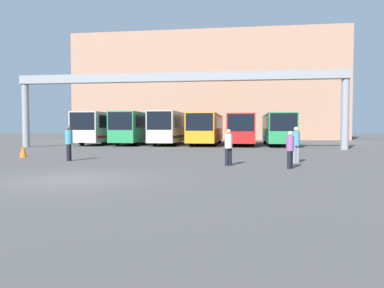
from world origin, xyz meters
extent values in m
plane|color=#514F4C|center=(0.00, 0.00, 0.00)|extent=(200.00, 200.00, 0.00)
cube|color=tan|center=(0.00, 47.22, 7.83)|extent=(40.00, 12.00, 15.66)
cylinder|color=gray|center=(-13.37, 18.77, 2.76)|extent=(0.60, 0.60, 5.51)
cylinder|color=gray|center=(13.37, 18.77, 2.76)|extent=(0.60, 0.60, 5.51)
cube|color=gray|center=(0.00, 18.77, 5.86)|extent=(27.34, 0.80, 0.70)
cube|color=beige|center=(-8.88, 25.84, 1.78)|extent=(2.58, 11.01, 2.85)
cube|color=black|center=(-8.88, 20.35, 2.30)|extent=(2.37, 0.06, 1.60)
cube|color=black|center=(-8.88, 25.84, 2.30)|extent=(2.61, 9.36, 1.20)
cube|color=red|center=(-8.88, 25.84, 0.86)|extent=(2.61, 10.46, 0.24)
cylinder|color=black|center=(-10.01, 22.75, 0.48)|extent=(0.28, 0.96, 0.96)
cylinder|color=black|center=(-7.75, 22.75, 0.48)|extent=(0.28, 0.96, 0.96)
cylinder|color=black|center=(-10.01, 28.92, 0.48)|extent=(0.28, 0.96, 0.96)
cylinder|color=black|center=(-7.75, 28.92, 0.48)|extent=(0.28, 0.96, 0.96)
cube|color=#268C4C|center=(-5.33, 25.53, 1.78)|extent=(2.42, 10.40, 2.86)
cube|color=black|center=(-5.33, 20.35, 2.31)|extent=(2.23, 0.06, 1.60)
cube|color=black|center=(-5.33, 25.53, 2.31)|extent=(2.45, 8.84, 1.20)
cube|color=#268C4C|center=(-5.33, 25.53, 0.86)|extent=(2.45, 9.88, 0.24)
cylinder|color=black|center=(-6.38, 22.62, 0.53)|extent=(0.28, 1.06, 1.06)
cylinder|color=black|center=(-4.28, 22.62, 0.53)|extent=(0.28, 1.06, 1.06)
cylinder|color=black|center=(-6.38, 28.44, 0.53)|extent=(0.28, 1.06, 1.06)
cylinder|color=black|center=(-4.28, 28.44, 0.53)|extent=(0.28, 1.06, 1.06)
cube|color=beige|center=(-1.78, 26.01, 1.80)|extent=(2.41, 11.35, 2.90)
cube|color=black|center=(-1.78, 20.35, 2.34)|extent=(2.21, 0.06, 1.62)
cube|color=black|center=(-1.78, 26.01, 2.34)|extent=(2.44, 9.65, 1.22)
cube|color=black|center=(-1.78, 26.01, 0.87)|extent=(2.44, 10.79, 0.24)
cylinder|color=black|center=(-2.82, 22.83, 0.46)|extent=(0.28, 0.93, 0.93)
cylinder|color=black|center=(-0.73, 22.83, 0.46)|extent=(0.28, 0.93, 0.93)
cylinder|color=black|center=(-2.82, 29.19, 0.46)|extent=(0.28, 0.93, 0.93)
cylinder|color=black|center=(-0.73, 29.19, 0.46)|extent=(0.28, 0.93, 0.93)
cube|color=orange|center=(1.78, 26.39, 1.71)|extent=(2.60, 12.12, 2.73)
cube|color=black|center=(1.78, 20.35, 2.21)|extent=(2.39, 0.06, 1.53)
cube|color=black|center=(1.78, 26.39, 2.21)|extent=(2.63, 10.30, 1.14)
cube|color=orange|center=(1.78, 26.39, 0.84)|extent=(2.63, 11.52, 0.24)
cylinder|color=black|center=(0.64, 23.00, 0.54)|extent=(0.28, 1.09, 1.09)
cylinder|color=black|center=(2.91, 23.00, 0.54)|extent=(0.28, 1.09, 1.09)
cylinder|color=black|center=(0.64, 29.79, 0.54)|extent=(0.28, 1.09, 1.09)
cylinder|color=black|center=(2.91, 29.79, 0.54)|extent=(0.28, 1.09, 1.09)
cube|color=red|center=(5.33, 25.58, 1.66)|extent=(2.46, 10.50, 2.63)
cube|color=black|center=(5.33, 20.35, 2.14)|extent=(2.27, 0.06, 1.47)
cube|color=black|center=(5.33, 25.58, 2.14)|extent=(2.49, 8.92, 1.10)
cube|color=#1966B2|center=(5.33, 25.58, 0.82)|extent=(2.49, 9.97, 0.24)
cylinder|color=black|center=(4.26, 22.64, 0.50)|extent=(0.28, 0.99, 0.99)
cylinder|color=black|center=(6.40, 22.64, 0.50)|extent=(0.28, 0.99, 0.99)
cylinder|color=black|center=(4.26, 28.52, 0.50)|extent=(0.28, 0.99, 0.99)
cylinder|color=black|center=(6.40, 28.52, 0.50)|extent=(0.28, 0.99, 0.99)
cube|color=#268C4C|center=(8.88, 26.14, 1.69)|extent=(2.45, 11.61, 2.68)
cube|color=black|center=(8.88, 20.35, 2.18)|extent=(2.25, 0.06, 1.50)
cube|color=black|center=(8.88, 26.14, 2.18)|extent=(2.48, 9.87, 1.13)
cube|color=#1966B2|center=(8.88, 26.14, 0.83)|extent=(2.48, 11.03, 0.24)
cylinder|color=black|center=(7.82, 22.89, 0.49)|extent=(0.28, 0.98, 0.98)
cylinder|color=black|center=(9.95, 22.89, 0.49)|extent=(0.28, 0.98, 0.98)
cylinder|color=black|center=(7.82, 29.39, 0.49)|extent=(0.28, 0.98, 0.98)
cylinder|color=black|center=(9.95, 29.39, 0.49)|extent=(0.28, 0.98, 0.98)
cylinder|color=gray|center=(8.23, 7.12, 0.42)|extent=(0.19, 0.19, 0.84)
cylinder|color=gray|center=(8.08, 7.05, 0.42)|extent=(0.19, 0.19, 0.84)
cylinder|color=teal|center=(8.15, 7.09, 1.19)|extent=(0.37, 0.37, 0.70)
sphere|color=beige|center=(8.15, 7.09, 1.65)|extent=(0.23, 0.23, 0.23)
cylinder|color=black|center=(4.87, 5.28, 0.39)|extent=(0.18, 0.18, 0.79)
cylinder|color=black|center=(5.01, 5.36, 0.39)|extent=(0.18, 0.18, 0.79)
cylinder|color=beige|center=(4.94, 5.32, 1.12)|extent=(0.34, 0.34, 0.66)
sphere|color=tan|center=(4.94, 5.32, 1.55)|extent=(0.21, 0.21, 0.21)
cylinder|color=black|center=(-3.36, 6.51, 0.43)|extent=(0.20, 0.20, 0.87)
cylinder|color=black|center=(-3.39, 6.67, 0.43)|extent=(0.20, 0.20, 0.87)
cylinder|color=teal|center=(-3.37, 6.59, 1.23)|extent=(0.38, 0.38, 0.72)
sphere|color=brown|center=(-3.37, 6.59, 1.71)|extent=(0.23, 0.23, 0.23)
cylinder|color=black|center=(7.60, 4.44, 0.38)|extent=(0.17, 0.17, 0.75)
cylinder|color=black|center=(7.52, 4.32, 0.38)|extent=(0.17, 0.17, 0.75)
cylinder|color=#8C4C8C|center=(7.56, 4.38, 1.06)|extent=(0.33, 0.33, 0.63)
sphere|color=beige|center=(7.56, 4.38, 1.48)|extent=(0.20, 0.20, 0.20)
cone|color=orange|center=(-7.07, 8.37, 0.37)|extent=(0.42, 0.42, 0.73)
camera|label=1|loc=(5.67, -11.69, 1.73)|focal=35.00mm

